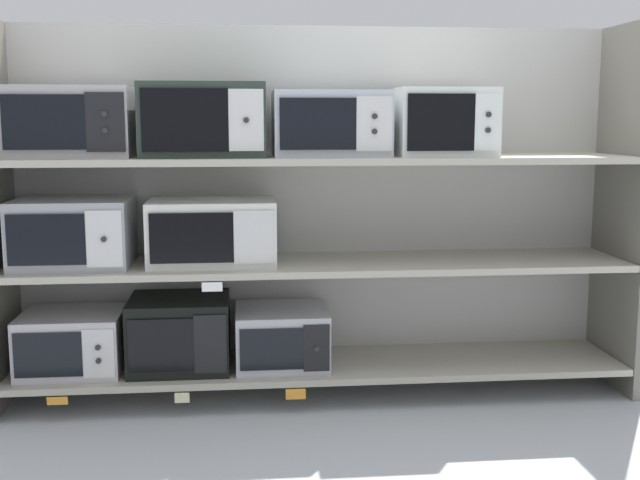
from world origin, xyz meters
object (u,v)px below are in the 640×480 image
object	(u,v)px
microwave_1	(180,333)
microwave_8	(442,122)
microwave_0	(73,342)
microwave_5	(71,122)
microwave_4	(212,232)
microwave_7	(330,124)
microwave_6	(203,120)
microwave_2	(282,336)
microwave_3	(74,233)

from	to	relation	value
microwave_1	microwave_8	size ratio (longest dim) A/B	1.03
microwave_0	microwave_1	world-z (taller)	microwave_1
microwave_5	microwave_4	bearing A→B (deg)	0.00
microwave_8	microwave_7	bearing A→B (deg)	179.98
microwave_5	microwave_6	distance (m)	0.57
microwave_2	microwave_5	distance (m)	1.35
microwave_1	microwave_8	xyz separation A→B (m)	(1.21, -0.00, 0.96)
microwave_2	microwave_5	size ratio (longest dim) A/B	0.80
microwave_4	microwave_5	size ratio (longest dim) A/B	1.08
microwave_0	microwave_3	world-z (taller)	microwave_3
microwave_7	microwave_2	bearing A→B (deg)	179.95
microwave_6	microwave_1	bearing A→B (deg)	179.81
microwave_5	microwave_6	size ratio (longest dim) A/B	0.97
microwave_1	microwave_5	world-z (taller)	microwave_5
microwave_7	microwave_8	distance (m)	0.51
microwave_2	microwave_8	bearing A→B (deg)	-0.03
microwave_1	microwave_6	distance (m)	0.98
microwave_4	microwave_7	world-z (taller)	microwave_7
microwave_8	microwave_4	bearing A→B (deg)	179.98
microwave_1	microwave_4	world-z (taller)	microwave_4
microwave_1	microwave_5	size ratio (longest dim) A/B	0.85
microwave_6	microwave_8	bearing A→B (deg)	0.00
microwave_7	microwave_8	world-z (taller)	microwave_8
microwave_3	microwave_4	bearing A→B (deg)	-0.01
microwave_7	microwave_8	xyz separation A→B (m)	(0.51, -0.00, 0.01)
microwave_5	microwave_6	bearing A→B (deg)	-0.03
microwave_3	microwave_5	xyz separation A→B (m)	(0.01, -0.00, 0.49)
microwave_2	microwave_4	distance (m)	0.59
microwave_5	microwave_7	distance (m)	1.14
microwave_4	microwave_8	xyz separation A→B (m)	(1.05, -0.00, 0.49)
microwave_5	microwave_2	bearing A→B (deg)	0.01
microwave_7	microwave_8	size ratio (longest dim) A/B	1.18
microwave_2	microwave_8	world-z (taller)	microwave_8
microwave_4	microwave_5	distance (m)	0.78
microwave_5	microwave_3	bearing A→B (deg)	179.57
microwave_5	microwave_8	distance (m)	1.65
microwave_1	microwave_3	bearing A→B (deg)	-180.00
microwave_0	microwave_6	xyz separation A→B (m)	(0.61, -0.00, 1.00)
microwave_0	microwave_2	distance (m)	0.95
microwave_0	microwave_2	xyz separation A→B (m)	(0.95, 0.00, -0.00)
microwave_2	microwave_8	distance (m)	1.24
microwave_2	microwave_1	bearing A→B (deg)	-180.00
microwave_5	microwave_8	size ratio (longest dim) A/B	1.21
microwave_6	microwave_0	bearing A→B (deg)	179.97
microwave_0	microwave_1	distance (m)	0.48
microwave_0	microwave_6	size ratio (longest dim) A/B	0.83
microwave_4	microwave_7	distance (m)	0.73
microwave_4	microwave_8	size ratio (longest dim) A/B	1.30
microwave_8	microwave_1	bearing A→B (deg)	179.98
microwave_1	microwave_3	distance (m)	0.66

